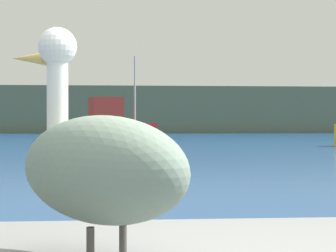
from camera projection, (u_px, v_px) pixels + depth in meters
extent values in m
cube|color=#5B664C|center=(122.00, 110.00, 82.25)|extent=(140.00, 13.01, 6.00)
ellipsoid|color=gray|center=(100.00, 169.00, 2.32)|extent=(0.88, 1.00, 0.42)
cylinder|color=white|center=(58.00, 104.00, 2.56)|extent=(0.09, 0.09, 0.39)
sphere|color=white|center=(57.00, 47.00, 2.56)|extent=(0.16, 0.16, 0.16)
cone|color=gold|center=(29.00, 59.00, 2.76)|extent=(0.25, 0.32, 0.09)
cylinder|color=#4C4742|center=(90.00, 248.00, 2.24)|extent=(0.03, 0.03, 0.16)
cylinder|color=#4C4742|center=(123.00, 243.00, 2.33)|extent=(0.03, 0.03, 0.16)
cube|color=red|center=(108.00, 134.00, 38.43)|extent=(6.27, 3.32, 1.32)
cube|color=maroon|center=(106.00, 110.00, 38.39)|extent=(2.28, 2.09, 1.65)
cylinder|color=#B2B2B2|center=(135.00, 90.00, 39.02)|extent=(0.12, 0.12, 4.31)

